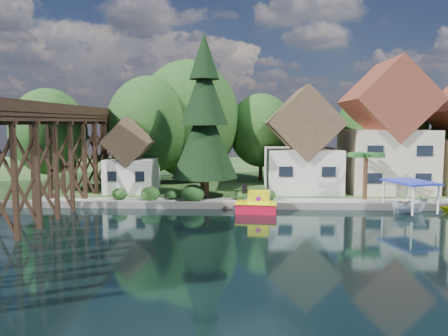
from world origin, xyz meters
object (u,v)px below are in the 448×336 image
at_px(house_center, 386,135).
at_px(conifer, 204,119).
at_px(boat_white_a, 256,207).
at_px(palm_tree, 366,156).
at_px(trestle_bridge, 45,152).
at_px(shed, 132,160).
at_px(house_left, 302,147).
at_px(boat_canopy, 410,199).
at_px(tugboat, 257,204).

height_order(house_center, conifer, conifer).
bearing_deg(house_center, boat_white_a, -145.32).
bearing_deg(palm_tree, trestle_bridge, -169.58).
xyz_separation_m(conifer, palm_tree, (15.24, -0.92, -3.46)).
distance_m(shed, conifer, 9.58).
bearing_deg(shed, conifer, -22.08).
height_order(house_center, boat_white_a, house_center).
relative_size(house_center, shed, 1.77).
bearing_deg(conifer, trestle_bridge, -154.77).
xyz_separation_m(house_center, boat_white_a, (-14.18, -9.81, -6.00)).
xyz_separation_m(house_left, palm_tree, (5.19, -5.64, -0.52)).
xyz_separation_m(trestle_bridge, palm_tree, (28.19, 5.19, -0.73)).
xyz_separation_m(shed, boat_canopy, (25.97, -7.88, -2.62)).
relative_size(house_left, palm_tree, 2.34).
distance_m(house_center, boat_white_a, 18.25).
xyz_separation_m(conifer, boat_white_a, (4.87, -4.58, -7.67)).
bearing_deg(conifer, boat_white_a, -43.24).
bearing_deg(boat_white_a, palm_tree, -42.07).
distance_m(trestle_bridge, boat_canopy, 31.28).
xyz_separation_m(palm_tree, boat_white_a, (-10.37, -3.67, -4.20)).
bearing_deg(house_center, conifer, -164.66).
xyz_separation_m(shed, tugboat, (12.85, -8.19, -3.06)).
bearing_deg(trestle_bridge, boat_canopy, 2.68).
bearing_deg(shed, trestle_bridge, -118.19).
bearing_deg(boat_white_a, house_center, -26.87).
distance_m(conifer, boat_canopy, 19.84).
relative_size(conifer, boat_white_a, 3.93).
distance_m(trestle_bridge, house_center, 33.96).
bearing_deg(trestle_bridge, conifer, 25.23).
xyz_separation_m(house_center, boat_canopy, (-1.03, -9.88, -5.21)).
xyz_separation_m(shed, boat_white_a, (12.82, -7.81, -3.41)).
relative_size(house_left, boat_white_a, 2.75).
height_order(palm_tree, boat_white_a, palm_tree).
relative_size(house_left, conifer, 0.70).
distance_m(shed, palm_tree, 23.57).
distance_m(palm_tree, boat_white_a, 11.77).
height_order(house_center, tugboat, house_center).
height_order(shed, boat_white_a, shed).
bearing_deg(conifer, house_left, 25.19).
relative_size(palm_tree, boat_white_a, 1.18).
relative_size(trestle_bridge, boat_white_a, 11.04).
height_order(house_left, house_center, house_center).
relative_size(palm_tree, tugboat, 1.27).
height_order(shed, palm_tree, shed).
xyz_separation_m(palm_tree, tugboat, (-10.34, -4.05, -3.85)).
xyz_separation_m(palm_tree, boat_canopy, (2.77, -3.74, -3.41)).
height_order(trestle_bridge, house_left, house_left).
relative_size(tugboat, boat_canopy, 0.73).
xyz_separation_m(house_center, shed, (-27.00, -2.00, -2.59)).
height_order(house_left, boat_white_a, house_left).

